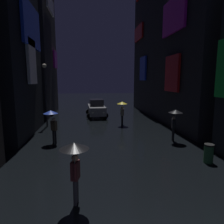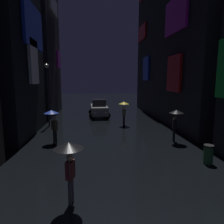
{
  "view_description": "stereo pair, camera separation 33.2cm",
  "coord_description": "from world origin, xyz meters",
  "px_view_note": "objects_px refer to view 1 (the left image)",
  "views": [
    {
      "loc": [
        -1.49,
        -2.62,
        3.96
      ],
      "look_at": [
        0.0,
        9.34,
        2.05
      ],
      "focal_mm": 32.0,
      "sensor_mm": 36.0,
      "label": 1
    },
    {
      "loc": [
        -1.16,
        -2.65,
        3.96
      ],
      "look_at": [
        0.0,
        9.34,
        2.05
      ],
      "focal_mm": 32.0,
      "sensor_mm": 36.0,
      "label": 2
    }
  ],
  "objects_px": {
    "pedestrian_midstreet_centre_black": "(175,116)",
    "trash_bin": "(209,153)",
    "pedestrian_near_crossing_black": "(75,156)",
    "car_distant": "(96,108)",
    "pedestrian_midstreet_left_yellow": "(122,107)",
    "streetlamp_left_far": "(45,88)",
    "pedestrian_foreground_right_blue": "(52,118)"
  },
  "relations": [
    {
      "from": "pedestrian_midstreet_centre_black",
      "to": "trash_bin",
      "type": "relative_size",
      "value": 2.28
    },
    {
      "from": "pedestrian_near_crossing_black",
      "to": "car_distant",
      "type": "relative_size",
      "value": 0.5
    },
    {
      "from": "pedestrian_near_crossing_black",
      "to": "pedestrian_midstreet_left_yellow",
      "type": "distance_m",
      "value": 11.84
    },
    {
      "from": "pedestrian_midstreet_left_yellow",
      "to": "streetlamp_left_far",
      "type": "height_order",
      "value": "streetlamp_left_far"
    },
    {
      "from": "car_distant",
      "to": "trash_bin",
      "type": "height_order",
      "value": "car_distant"
    },
    {
      "from": "car_distant",
      "to": "trash_bin",
      "type": "distance_m",
      "value": 14.12
    },
    {
      "from": "pedestrian_midstreet_centre_black",
      "to": "streetlamp_left_far",
      "type": "distance_m",
      "value": 10.8
    },
    {
      "from": "pedestrian_near_crossing_black",
      "to": "streetlamp_left_far",
      "type": "relative_size",
      "value": 0.4
    },
    {
      "from": "pedestrian_foreground_right_blue",
      "to": "trash_bin",
      "type": "distance_m",
      "value": 9.07
    },
    {
      "from": "pedestrian_midstreet_centre_black",
      "to": "pedestrian_foreground_right_blue",
      "type": "relative_size",
      "value": 1.0
    },
    {
      "from": "pedestrian_midstreet_centre_black",
      "to": "trash_bin",
      "type": "height_order",
      "value": "pedestrian_midstreet_centre_black"
    },
    {
      "from": "pedestrian_foreground_right_blue",
      "to": "car_distant",
      "type": "relative_size",
      "value": 0.5
    },
    {
      "from": "pedestrian_midstreet_centre_black",
      "to": "streetlamp_left_far",
      "type": "xyz_separation_m",
      "value": [
        -9.11,
        5.55,
        1.69
      ]
    },
    {
      "from": "pedestrian_midstreet_centre_black",
      "to": "pedestrian_near_crossing_black",
      "type": "bearing_deg",
      "value": -134.49
    },
    {
      "from": "pedestrian_midstreet_left_yellow",
      "to": "trash_bin",
      "type": "bearing_deg",
      "value": -72.49
    },
    {
      "from": "pedestrian_midstreet_centre_black",
      "to": "car_distant",
      "type": "height_order",
      "value": "pedestrian_midstreet_centre_black"
    },
    {
      "from": "pedestrian_near_crossing_black",
      "to": "pedestrian_midstreet_centre_black",
      "type": "height_order",
      "value": "same"
    },
    {
      "from": "pedestrian_foreground_right_blue",
      "to": "trash_bin",
      "type": "relative_size",
      "value": 2.28
    },
    {
      "from": "pedestrian_near_crossing_black",
      "to": "pedestrian_midstreet_left_yellow",
      "type": "xyz_separation_m",
      "value": [
        3.48,
        11.31,
        0.0
      ]
    },
    {
      "from": "pedestrian_foreground_right_blue",
      "to": "streetlamp_left_far",
      "type": "height_order",
      "value": "streetlamp_left_far"
    },
    {
      "from": "pedestrian_midstreet_left_yellow",
      "to": "car_distant",
      "type": "bearing_deg",
      "value": 114.17
    },
    {
      "from": "pedestrian_midstreet_left_yellow",
      "to": "trash_bin",
      "type": "distance_m",
      "value": 9.16
    },
    {
      "from": "pedestrian_near_crossing_black",
      "to": "streetlamp_left_far",
      "type": "xyz_separation_m",
      "value": [
        -3.09,
        11.68,
        1.69
      ]
    },
    {
      "from": "car_distant",
      "to": "trash_bin",
      "type": "bearing_deg",
      "value": -70.12
    },
    {
      "from": "pedestrian_midstreet_left_yellow",
      "to": "trash_bin",
      "type": "height_order",
      "value": "pedestrian_midstreet_left_yellow"
    },
    {
      "from": "pedestrian_foreground_right_blue",
      "to": "streetlamp_left_far",
      "type": "bearing_deg",
      "value": 104.49
    },
    {
      "from": "pedestrian_midstreet_centre_black",
      "to": "pedestrian_foreground_right_blue",
      "type": "xyz_separation_m",
      "value": [
        -7.83,
        0.59,
        0.0
      ]
    },
    {
      "from": "pedestrian_midstreet_centre_black",
      "to": "car_distant",
      "type": "bearing_deg",
      "value": 115.19
    },
    {
      "from": "pedestrian_near_crossing_black",
      "to": "car_distant",
      "type": "height_order",
      "value": "pedestrian_near_crossing_black"
    },
    {
      "from": "pedestrian_midstreet_left_yellow",
      "to": "car_distant",
      "type": "relative_size",
      "value": 0.5
    },
    {
      "from": "pedestrian_near_crossing_black",
      "to": "streetlamp_left_far",
      "type": "height_order",
      "value": "streetlamp_left_far"
    },
    {
      "from": "pedestrian_midstreet_centre_black",
      "to": "car_distant",
      "type": "xyz_separation_m",
      "value": [
        -4.61,
        9.79,
        -0.74
      ]
    }
  ]
}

